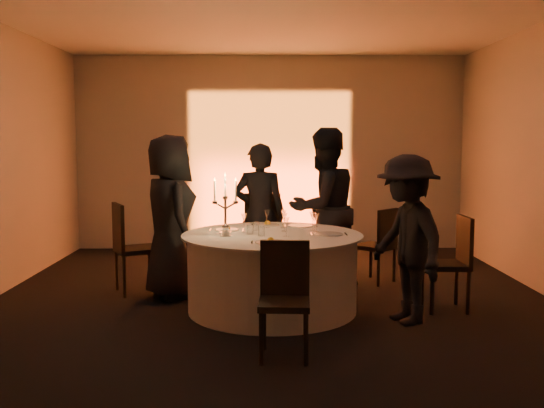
{
  "coord_description": "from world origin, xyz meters",
  "views": [
    {
      "loc": [
        -0.07,
        -5.95,
        1.7
      ],
      "look_at": [
        0.0,
        0.2,
        1.05
      ],
      "focal_mm": 40.0,
      "sensor_mm": 36.0,
      "label": 1
    }
  ],
  "objects_px": {
    "guest_back_left": "(260,215)",
    "guest_left": "(170,217)",
    "banquet_table": "(272,272)",
    "chair_back_right": "(380,241)",
    "chair_front": "(284,292)",
    "guest_back_right": "(323,208)",
    "chair_right": "(453,257)",
    "guest_right": "(407,239)",
    "chair_back_left": "(263,227)",
    "coffee_cup": "(226,233)",
    "chair_left": "(129,243)",
    "candelabra": "(225,213)"
  },
  "relations": [
    {
      "from": "guest_back_left",
      "to": "guest_left",
      "type": "bearing_deg",
      "value": 36.52
    },
    {
      "from": "banquet_table",
      "to": "guest_back_left",
      "type": "distance_m",
      "value": 1.17
    },
    {
      "from": "chair_back_right",
      "to": "chair_front",
      "type": "distance_m",
      "value": 2.71
    },
    {
      "from": "chair_back_right",
      "to": "guest_back_right",
      "type": "distance_m",
      "value": 0.85
    },
    {
      "from": "chair_right",
      "to": "guest_right",
      "type": "distance_m",
      "value": 0.74
    },
    {
      "from": "chair_back_left",
      "to": "coffee_cup",
      "type": "relative_size",
      "value": 9.43
    },
    {
      "from": "guest_back_right",
      "to": "chair_front",
      "type": "bearing_deg",
      "value": 44.01
    },
    {
      "from": "chair_back_right",
      "to": "chair_front",
      "type": "bearing_deg",
      "value": 17.32
    },
    {
      "from": "banquet_table",
      "to": "guest_back_left",
      "type": "bearing_deg",
      "value": 97.1
    },
    {
      "from": "chair_left",
      "to": "guest_back_right",
      "type": "height_order",
      "value": "guest_back_right"
    },
    {
      "from": "chair_left",
      "to": "chair_back_right",
      "type": "bearing_deg",
      "value": -106.93
    },
    {
      "from": "chair_left",
      "to": "candelabra",
      "type": "relative_size",
      "value": 1.65
    },
    {
      "from": "banquet_table",
      "to": "guest_back_left",
      "type": "xyz_separation_m",
      "value": [
        -0.13,
        1.07,
        0.45
      ]
    },
    {
      "from": "guest_back_left",
      "to": "guest_back_right",
      "type": "distance_m",
      "value": 0.75
    },
    {
      "from": "chair_back_right",
      "to": "guest_left",
      "type": "xyz_separation_m",
      "value": [
        -2.4,
        -0.62,
        0.38
      ]
    },
    {
      "from": "guest_left",
      "to": "guest_back_left",
      "type": "height_order",
      "value": "guest_left"
    },
    {
      "from": "chair_back_right",
      "to": "coffee_cup",
      "type": "bearing_deg",
      "value": -10.1
    },
    {
      "from": "chair_left",
      "to": "chair_back_right",
      "type": "height_order",
      "value": "chair_left"
    },
    {
      "from": "guest_back_left",
      "to": "candelabra",
      "type": "bearing_deg",
      "value": 79.6
    },
    {
      "from": "chair_left",
      "to": "chair_back_right",
      "type": "distance_m",
      "value": 2.92
    },
    {
      "from": "chair_back_right",
      "to": "chair_right",
      "type": "relative_size",
      "value": 0.95
    },
    {
      "from": "chair_left",
      "to": "chair_right",
      "type": "height_order",
      "value": "chair_left"
    },
    {
      "from": "chair_right",
      "to": "guest_left",
      "type": "relative_size",
      "value": 0.54
    },
    {
      "from": "chair_back_right",
      "to": "guest_back_left",
      "type": "xyz_separation_m",
      "value": [
        -1.43,
        -0.08,
        0.33
      ]
    },
    {
      "from": "chair_front",
      "to": "candelabra",
      "type": "bearing_deg",
      "value": 116.22
    },
    {
      "from": "candelabra",
      "to": "coffee_cup",
      "type": "bearing_deg",
      "value": -85.24
    },
    {
      "from": "guest_right",
      "to": "candelabra",
      "type": "bearing_deg",
      "value": -123.08
    },
    {
      "from": "guest_left",
      "to": "chair_back_left",
      "type": "bearing_deg",
      "value": -65.66
    },
    {
      "from": "chair_front",
      "to": "guest_back_right",
      "type": "xyz_separation_m",
      "value": [
        0.52,
        2.2,
        0.42
      ]
    },
    {
      "from": "chair_back_right",
      "to": "guest_back_right",
      "type": "relative_size",
      "value": 0.49
    },
    {
      "from": "chair_left",
      "to": "coffee_cup",
      "type": "xyz_separation_m",
      "value": [
        1.13,
        -0.81,
        0.23
      ]
    },
    {
      "from": "chair_back_left",
      "to": "guest_left",
      "type": "distance_m",
      "value": 1.59
    },
    {
      "from": "chair_left",
      "to": "chair_front",
      "type": "bearing_deg",
      "value": -165.73
    },
    {
      "from": "chair_left",
      "to": "candelabra",
      "type": "height_order",
      "value": "candelabra"
    },
    {
      "from": "chair_back_left",
      "to": "chair_right",
      "type": "distance_m",
      "value": 2.58
    },
    {
      "from": "coffee_cup",
      "to": "chair_left",
      "type": "bearing_deg",
      "value": 144.13
    },
    {
      "from": "chair_back_left",
      "to": "guest_left",
      "type": "bearing_deg",
      "value": 53.04
    },
    {
      "from": "coffee_cup",
      "to": "chair_back_left",
      "type": "bearing_deg",
      "value": 79.08
    },
    {
      "from": "coffee_cup",
      "to": "candelabra",
      "type": "height_order",
      "value": "candelabra"
    },
    {
      "from": "guest_left",
      "to": "coffee_cup",
      "type": "relative_size",
      "value": 16.0
    },
    {
      "from": "chair_left",
      "to": "coffee_cup",
      "type": "bearing_deg",
      "value": -151.79
    },
    {
      "from": "chair_left",
      "to": "guest_left",
      "type": "distance_m",
      "value": 0.6
    },
    {
      "from": "banquet_table",
      "to": "guest_left",
      "type": "relative_size",
      "value": 1.02
    },
    {
      "from": "chair_back_left",
      "to": "coffee_cup",
      "type": "distance_m",
      "value": 1.89
    },
    {
      "from": "chair_back_left",
      "to": "guest_left",
      "type": "height_order",
      "value": "guest_left"
    },
    {
      "from": "chair_front",
      "to": "coffee_cup",
      "type": "xyz_separation_m",
      "value": [
        -0.54,
        1.15,
        0.29
      ]
    },
    {
      "from": "chair_left",
      "to": "candelabra",
      "type": "distance_m",
      "value": 1.37
    },
    {
      "from": "candelabra",
      "to": "guest_back_left",
      "type": "bearing_deg",
      "value": 72.5
    },
    {
      "from": "guest_back_right",
      "to": "chair_back_right",
      "type": "bearing_deg",
      "value": 164.81
    },
    {
      "from": "chair_back_right",
      "to": "guest_back_right",
      "type": "xyz_separation_m",
      "value": [
        -0.7,
        -0.22,
        0.42
      ]
    }
  ]
}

